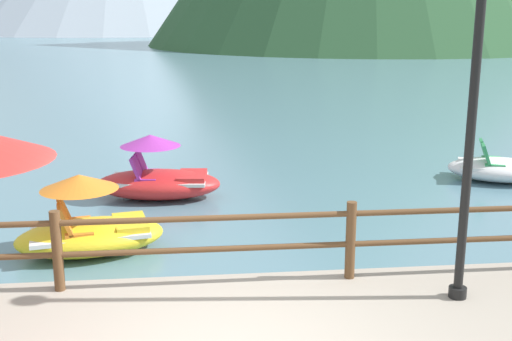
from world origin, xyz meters
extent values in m
plane|color=slate|center=(0.00, 40.00, 0.00)|extent=(200.00, 200.00, 0.00)
cylinder|color=brown|center=(-1.70, 1.55, 0.88)|extent=(0.12, 0.12, 0.95)
cylinder|color=brown|center=(1.70, 1.55, 0.88)|extent=(0.12, 0.12, 0.95)
cylinder|color=brown|center=(0.00, 1.55, 1.21)|extent=(23.80, 0.07, 0.07)
cylinder|color=brown|center=(0.00, 1.55, 0.83)|extent=(23.80, 0.07, 0.07)
cylinder|color=black|center=(2.77, 0.89, 2.48)|extent=(0.10, 0.10, 4.16)
cylinder|color=black|center=(2.77, 0.89, 0.46)|extent=(0.20, 0.20, 0.12)
ellipsoid|color=red|center=(-0.80, 6.61, 0.27)|extent=(2.51, 1.44, 0.55)
cube|color=silver|center=(-0.80, 6.61, 0.37)|extent=(1.96, 1.17, 0.06)
cube|color=purple|center=(-1.01, 6.39, 0.44)|extent=(0.44, 0.44, 0.08)
cube|color=purple|center=(-1.19, 6.41, 0.66)|extent=(0.25, 0.42, 0.43)
cube|color=purple|center=(-0.96, 6.87, 0.44)|extent=(0.44, 0.44, 0.08)
cube|color=purple|center=(-1.14, 6.89, 0.66)|extent=(0.25, 0.42, 0.43)
cube|color=red|center=(-0.15, 6.55, 0.43)|extent=(0.61, 0.90, 0.12)
cone|color=purple|center=(-0.92, 6.63, 1.14)|extent=(1.26, 1.26, 0.22)
ellipsoid|color=white|center=(6.42, 7.19, 0.24)|extent=(2.50, 2.00, 0.48)
cube|color=silver|center=(6.42, 7.19, 0.32)|extent=(1.97, 1.61, 0.06)
cube|color=#339956|center=(6.17, 7.00, 0.39)|extent=(0.51, 0.51, 0.08)
cube|color=#339956|center=(6.00, 7.06, 0.61)|extent=(0.33, 0.45, 0.43)
cube|color=#339956|center=(6.36, 7.50, 0.39)|extent=(0.51, 0.51, 0.08)
cube|color=#339956|center=(6.19, 7.56, 0.61)|extent=(0.33, 0.45, 0.43)
ellipsoid|color=yellow|center=(-1.69, 3.77, 0.25)|extent=(2.36, 1.60, 0.50)
cube|color=silver|center=(-1.69, 3.77, 0.34)|extent=(1.85, 1.29, 0.06)
cube|color=orange|center=(-1.80, 3.50, 0.41)|extent=(0.47, 0.47, 0.08)
cube|color=orange|center=(-1.97, 3.46, 0.63)|extent=(0.28, 0.43, 0.43)
cube|color=orange|center=(-1.89, 3.97, 0.41)|extent=(0.47, 0.47, 0.08)
cube|color=orange|center=(-2.07, 3.93, 0.63)|extent=(0.28, 0.43, 0.43)
cube|color=yellow|center=(-1.10, 3.88, 0.40)|extent=(0.63, 0.91, 0.12)
cone|color=orange|center=(-1.79, 3.74, 1.11)|extent=(1.33, 1.33, 0.22)
camera|label=1|loc=(-0.17, -5.48, 3.51)|focal=44.96mm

